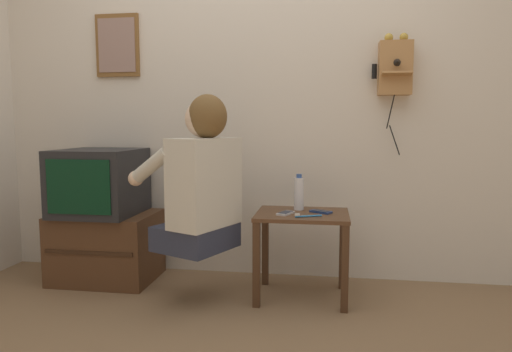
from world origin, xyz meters
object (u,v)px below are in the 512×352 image
(person, at_px, (201,179))
(wall_phone_antique, at_px, (395,67))
(television, at_px, (100,182))
(framed_picture, at_px, (117,45))
(cell_phone_held, at_px, (286,213))
(water_bottle, at_px, (299,193))
(toothbrush, at_px, (306,216))
(cell_phone_spare, at_px, (321,212))

(person, bearing_deg, wall_phone_antique, -40.40)
(television, xyz_separation_m, framed_picture, (0.02, 0.27, 0.91))
(person, relative_size, cell_phone_held, 6.35)
(cell_phone_held, xyz_separation_m, water_bottle, (0.07, 0.15, 0.10))
(framed_picture, bearing_deg, television, -95.13)
(person, relative_size, television, 1.66)
(wall_phone_antique, bearing_deg, person, -154.78)
(person, bearing_deg, toothbrush, -59.84)
(wall_phone_antique, xyz_separation_m, water_bottle, (-0.57, -0.24, -0.77))
(cell_phone_spare, distance_m, toothbrush, 0.16)
(cell_phone_spare, height_order, toothbrush, toothbrush)
(toothbrush, bearing_deg, cell_phone_held, 37.80)
(wall_phone_antique, bearing_deg, cell_phone_spare, -144.01)
(wall_phone_antique, distance_m, toothbrush, 1.10)
(water_bottle, height_order, toothbrush, water_bottle)
(cell_phone_held, xyz_separation_m, toothbrush, (0.12, -0.07, 0.00))
(framed_picture, xyz_separation_m, cell_phone_spare, (1.40, -0.36, -1.05))
(television, xyz_separation_m, wall_phone_antique, (1.87, 0.23, 0.72))
(toothbrush, bearing_deg, cell_phone_spare, -51.85)
(framed_picture, relative_size, water_bottle, 1.93)
(cell_phone_held, xyz_separation_m, cell_phone_spare, (0.20, 0.07, 0.00))
(wall_phone_antique, height_order, toothbrush, wall_phone_antique)
(water_bottle, bearing_deg, person, -152.55)
(framed_picture, xyz_separation_m, cell_phone_held, (1.20, -0.44, -1.05))
(person, xyz_separation_m, cell_phone_spare, (0.67, 0.20, -0.20))
(television, relative_size, toothbrush, 3.51)
(framed_picture, distance_m, toothbrush, 1.76)
(television, xyz_separation_m, water_bottle, (1.30, -0.01, -0.04))
(person, relative_size, toothbrush, 5.84)
(television, distance_m, cell_phone_spare, 1.44)
(television, relative_size, wall_phone_antique, 0.70)
(cell_phone_spare, bearing_deg, framed_picture, 105.32)
(framed_picture, distance_m, water_bottle, 1.61)
(cell_phone_held, bearing_deg, television, -165.21)
(television, xyz_separation_m, cell_phone_spare, (1.43, -0.09, -0.14))
(television, height_order, cell_phone_spare, television)
(cell_phone_spare, xyz_separation_m, water_bottle, (-0.13, 0.07, 0.10))
(cell_phone_held, height_order, toothbrush, toothbrush)
(person, height_order, cell_phone_spare, person)
(wall_phone_antique, xyz_separation_m, toothbrush, (-0.52, -0.46, -0.86))
(framed_picture, distance_m, cell_phone_spare, 1.79)
(framed_picture, xyz_separation_m, water_bottle, (1.27, -0.29, -0.95))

